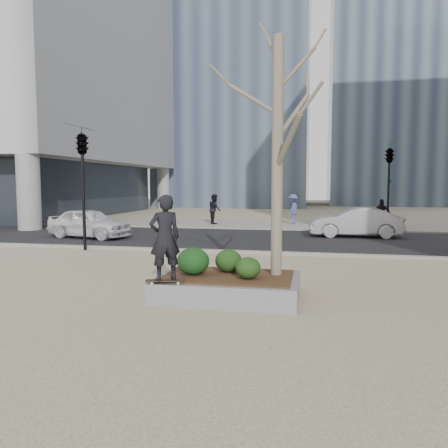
% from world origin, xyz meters
% --- Properties ---
extents(ground, '(120.00, 120.00, 0.00)m').
position_xyz_m(ground, '(0.00, 0.00, 0.00)').
color(ground, tan).
rests_on(ground, ground).
extents(street, '(60.00, 8.00, 0.02)m').
position_xyz_m(street, '(0.00, 10.00, 0.01)').
color(street, black).
rests_on(street, ground).
extents(far_sidewalk, '(60.00, 6.00, 0.02)m').
position_xyz_m(far_sidewalk, '(0.00, 17.00, 0.01)').
color(far_sidewalk, gray).
rests_on(far_sidewalk, ground).
extents(planter, '(3.00, 2.00, 0.45)m').
position_xyz_m(planter, '(1.00, 0.00, 0.23)').
color(planter, gray).
rests_on(planter, ground).
extents(planter_mulch, '(2.70, 1.70, 0.04)m').
position_xyz_m(planter_mulch, '(1.00, 0.00, 0.47)').
color(planter_mulch, '#382314').
rests_on(planter_mulch, planter).
extents(sycamore_tree, '(2.80, 2.80, 6.60)m').
position_xyz_m(sycamore_tree, '(2.00, 0.30, 3.79)').
color(sycamore_tree, gray).
rests_on(sycamore_tree, planter_mulch).
extents(shrub_left, '(0.69, 0.69, 0.59)m').
position_xyz_m(shrub_left, '(0.26, -0.11, 0.78)').
color(shrub_left, '#123915').
rests_on(shrub_left, planter_mulch).
extents(shrub_middle, '(0.59, 0.59, 0.50)m').
position_xyz_m(shrub_middle, '(0.95, 0.33, 0.74)').
color(shrub_middle, '#103310').
rests_on(shrub_middle, planter_mulch).
extents(shrub_right, '(0.52, 0.52, 0.44)m').
position_xyz_m(shrub_right, '(1.47, -0.26, 0.71)').
color(shrub_right, black).
rests_on(shrub_right, planter_mulch).
extents(skateboard, '(0.81, 0.38, 0.08)m').
position_xyz_m(skateboard, '(-0.10, -0.88, 0.49)').
color(skateboard, black).
rests_on(skateboard, planter).
extents(skateboarder, '(0.74, 0.69, 1.70)m').
position_xyz_m(skateboarder, '(-0.10, -0.88, 1.38)').
color(skateboarder, black).
rests_on(skateboarder, skateboard).
extents(police_car, '(4.14, 2.37, 1.33)m').
position_xyz_m(police_car, '(-7.12, 8.87, 0.68)').
color(police_car, white).
rests_on(police_car, street).
extents(car_silver, '(4.16, 1.62, 1.35)m').
position_xyz_m(car_silver, '(4.65, 11.65, 0.69)').
color(car_silver, '#A9ACB2').
rests_on(car_silver, street).
extents(pedestrian_a, '(0.98, 1.08, 1.81)m').
position_xyz_m(pedestrian_a, '(-3.12, 16.72, 0.93)').
color(pedestrian_a, black).
rests_on(pedestrian_a, far_sidewalk).
extents(pedestrian_b, '(0.95, 1.30, 1.80)m').
position_xyz_m(pedestrian_b, '(1.53, 17.74, 0.93)').
color(pedestrian_b, '#475181').
rests_on(pedestrian_b, far_sidewalk).
extents(pedestrian_c, '(1.01, 0.54, 1.63)m').
position_xyz_m(pedestrian_c, '(6.30, 15.21, 0.84)').
color(pedestrian_c, black).
rests_on(pedestrian_c, far_sidewalk).
extents(traffic_light_near, '(0.60, 2.48, 4.50)m').
position_xyz_m(traffic_light_near, '(-5.50, 5.60, 2.25)').
color(traffic_light_near, black).
rests_on(traffic_light_near, ground).
extents(traffic_light_far, '(0.60, 2.48, 4.50)m').
position_xyz_m(traffic_light_far, '(6.50, 14.60, 2.25)').
color(traffic_light_far, black).
rests_on(traffic_light_far, ground).
extents(building_glass_a, '(16.00, 16.00, 45.00)m').
position_xyz_m(building_glass_a, '(-6.00, 42.00, 22.50)').
color(building_glass_a, slate).
rests_on(building_glass_a, ground).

